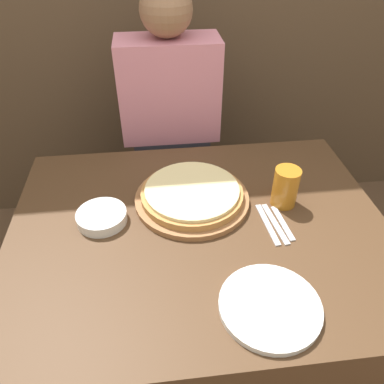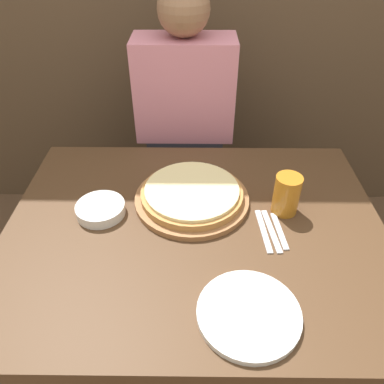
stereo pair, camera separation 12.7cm
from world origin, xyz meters
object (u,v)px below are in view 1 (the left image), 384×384
side_bowl (102,217)px  fork (268,224)px  pizza_on_board (192,195)px  diner_person (171,142)px  beer_glass (286,186)px  dinner_knife (275,224)px  spoon (283,223)px  dinner_plate (270,306)px

side_bowl → fork: (0.53, -0.08, -0.02)m
pizza_on_board → diner_person: 0.52m
pizza_on_board → beer_glass: bearing=-8.5°
beer_glass → diner_person: size_ratio=0.11×
dinner_knife → spoon: 0.03m
pizza_on_board → diner_person: (-0.04, 0.51, -0.09)m
fork → dinner_knife: (0.02, 0.00, 0.00)m
spoon → pizza_on_board: bearing=152.1°
fork → dinner_knife: 0.02m
dinner_knife → spoon: bearing=0.0°
dinner_plate → spoon: bearing=66.8°
spoon → diner_person: (-0.31, 0.66, -0.07)m
spoon → dinner_plate: bearing=-113.2°
pizza_on_board → spoon: size_ratio=2.40×
side_bowl → dinner_knife: (0.55, -0.08, -0.02)m
beer_glass → diner_person: diner_person is taller
beer_glass → dinner_plate: bearing=-111.7°
fork → spoon: 0.05m
pizza_on_board → beer_glass: beer_glass is taller
dinner_knife → dinner_plate: bearing=-109.1°
diner_person → fork: bearing=-68.2°
pizza_on_board → beer_glass: 0.32m
side_bowl → fork: bearing=-8.6°
fork → spoon: size_ratio=1.17×
pizza_on_board → beer_glass: (0.31, -0.05, 0.05)m
pizza_on_board → dinner_plate: pizza_on_board is taller
dinner_knife → diner_person: (-0.29, 0.66, -0.07)m
beer_glass → dinner_knife: (-0.06, -0.10, -0.07)m
side_bowl → dinner_knife: size_ratio=0.84×
dinner_knife → spoon: (0.03, 0.00, 0.00)m
pizza_on_board → side_bowl: bearing=-167.5°
dinner_plate → spoon: (0.13, 0.30, -0.01)m
side_bowl → fork: size_ratio=0.84×
side_bowl → diner_person: bearing=65.5°
fork → dinner_knife: size_ratio=1.00×
beer_glass → dinner_plate: 0.44m
side_bowl → beer_glass: bearing=2.0°
side_bowl → spoon: side_bowl is taller
beer_glass → dinner_plate: (-0.16, -0.40, -0.07)m
pizza_on_board → fork: pizza_on_board is taller
diner_person → spoon: bearing=-64.6°
pizza_on_board → spoon: pizza_on_board is taller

